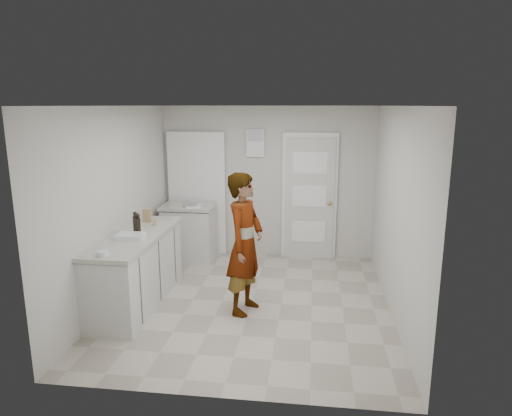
# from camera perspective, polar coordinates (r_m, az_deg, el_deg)

# --- Properties ---
(ground) EXTENTS (4.00, 4.00, 0.00)m
(ground) POSITION_cam_1_polar(r_m,az_deg,el_deg) (6.06, -0.57, -11.72)
(ground) COLOR gray
(ground) RESTS_ON ground
(room_shell) EXTENTS (4.00, 4.00, 4.00)m
(room_shell) POSITION_cam_1_polar(r_m,az_deg,el_deg) (7.62, 0.09, 1.51)
(room_shell) COLOR #BAB7B0
(room_shell) RESTS_ON ground
(main_counter) EXTENTS (0.64, 1.96, 0.93)m
(main_counter) POSITION_cam_1_polar(r_m,az_deg,el_deg) (6.07, -14.66, -7.73)
(main_counter) COLOR silver
(main_counter) RESTS_ON ground
(side_counter) EXTENTS (0.84, 0.61, 0.93)m
(side_counter) POSITION_cam_1_polar(r_m,az_deg,el_deg) (7.58, -8.39, -3.31)
(side_counter) COLOR silver
(side_counter) RESTS_ON ground
(person) EXTENTS (0.58, 0.73, 1.74)m
(person) POSITION_cam_1_polar(r_m,az_deg,el_deg) (5.53, -1.40, -4.49)
(person) COLOR silver
(person) RESTS_ON ground
(cake_mix_box) EXTENTS (0.11, 0.06, 0.18)m
(cake_mix_box) POSITION_cam_1_polar(r_m,az_deg,el_deg) (6.49, -13.45, -0.92)
(cake_mix_box) COLOR #8B6545
(cake_mix_box) RESTS_ON main_counter
(spice_jar) EXTENTS (0.05, 0.05, 0.07)m
(spice_jar) POSITION_cam_1_polar(r_m,az_deg,el_deg) (6.30, -12.50, -1.78)
(spice_jar) COLOR tan
(spice_jar) RESTS_ON main_counter
(oil_cruet_a) EXTENTS (0.07, 0.07, 0.27)m
(oil_cruet_a) POSITION_cam_1_polar(r_m,az_deg,el_deg) (5.88, -14.55, -1.99)
(oil_cruet_a) COLOR black
(oil_cruet_a) RESTS_ON main_counter
(oil_cruet_b) EXTENTS (0.06, 0.06, 0.29)m
(oil_cruet_b) POSITION_cam_1_polar(r_m,az_deg,el_deg) (5.92, -14.83, -1.84)
(oil_cruet_b) COLOR black
(oil_cruet_b) RESTS_ON main_counter
(baking_dish) EXTENTS (0.35, 0.26, 0.06)m
(baking_dish) POSITION_cam_1_polar(r_m,az_deg,el_deg) (5.75, -15.40, -3.44)
(baking_dish) COLOR silver
(baking_dish) RESTS_ON main_counter
(egg_bowl) EXTENTS (0.12, 0.12, 0.05)m
(egg_bowl) POSITION_cam_1_polar(r_m,az_deg,el_deg) (5.20, -18.59, -5.41)
(egg_bowl) COLOR silver
(egg_bowl) RESTS_ON main_counter
(papers) EXTENTS (0.32, 0.36, 0.01)m
(papers) POSITION_cam_1_polar(r_m,az_deg,el_deg) (7.36, -7.87, 0.24)
(papers) COLOR white
(papers) RESTS_ON side_counter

